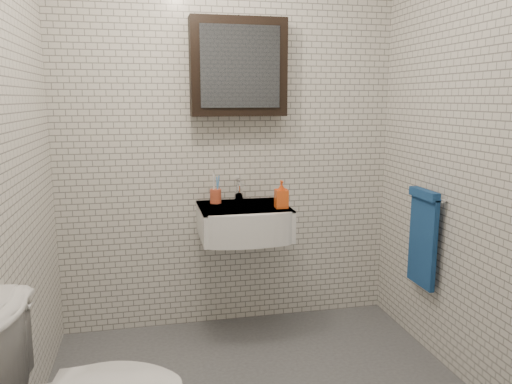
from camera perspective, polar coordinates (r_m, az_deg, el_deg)
room_shell at (r=2.27m, az=0.98°, el=9.56°), size 2.22×2.02×2.51m
washbasin at (r=3.09m, az=-1.28°, el=-3.45°), size 0.55×0.50×0.20m
faucet at (r=3.25m, az=-1.95°, el=0.14°), size 0.06×0.20×0.15m
mirror_cabinet at (r=3.20m, az=-2.03°, el=14.05°), size 0.60×0.15×0.60m
towel_rail at (r=3.10m, az=18.55°, el=-4.57°), size 0.09×0.30×0.58m
toothbrush_cup at (r=3.19m, az=-4.64°, el=-0.39°), size 0.09×0.09×0.20m
soap_bottle at (r=3.04m, az=2.92°, el=-0.27°), size 0.08×0.08×0.17m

